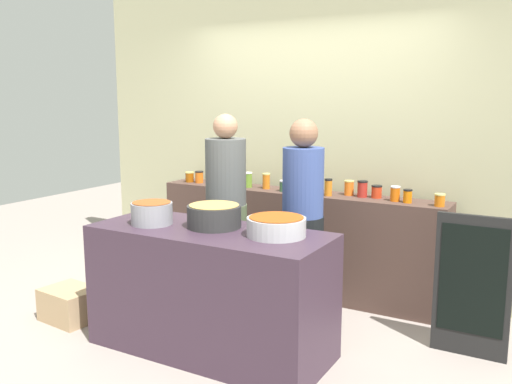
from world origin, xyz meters
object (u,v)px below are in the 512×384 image
object	(u,v)px
cooking_pot_right	(276,227)
cook_in_cap	(302,232)
preserve_jar_11	(362,189)
cooking_pot_left	(152,213)
preserve_jar_13	(395,194)
cook_with_tongs	(226,222)
preserve_jar_7	(300,184)
preserve_jar_12	(377,192)
preserve_jar_6	(283,186)
preserve_jar_8	(318,188)
bread_crate	(70,304)
preserve_jar_14	(408,196)
preserve_jar_4	(248,180)
preserve_jar_15	(440,200)
preserve_jar_9	(328,187)
preserve_jar_0	(190,177)
chalkboard_sign	(472,286)
preserve_jar_1	(199,177)
cooking_pot_center	(214,216)
preserve_jar_5	(266,181)
preserve_jar_3	(235,180)
preserve_jar_2	(224,177)
preserve_jar_10	(349,188)

from	to	relation	value
cooking_pot_right	cook_in_cap	world-z (taller)	cook_in_cap
preserve_jar_11	cooking_pot_left	size ratio (longest dim) A/B	0.48
preserve_jar_13	cook_with_tongs	world-z (taller)	cook_with_tongs
preserve_jar_7	preserve_jar_13	distance (m)	0.89
preserve_jar_7	preserve_jar_12	bearing A→B (deg)	-0.37
preserve_jar_6	preserve_jar_8	distance (m)	0.33
cooking_pot_right	bread_crate	xyz separation A→B (m)	(-1.78, -0.19, -0.82)
preserve_jar_6	preserve_jar_11	xyz separation A→B (m)	(0.71, 0.08, 0.02)
preserve_jar_14	preserve_jar_4	bearing A→B (deg)	178.96
preserve_jar_6	preserve_jar_11	size ratio (longest dim) A/B	0.72
preserve_jar_4	preserve_jar_15	distance (m)	1.77
preserve_jar_8	preserve_jar_15	xyz separation A→B (m)	(1.04, -0.03, -0.01)
preserve_jar_9	cooking_pot_left	size ratio (longest dim) A/B	0.50
preserve_jar_0	cooking_pot_right	bearing A→B (deg)	-38.06
chalkboard_sign	preserve_jar_0	bearing A→B (deg)	168.91
preserve_jar_1	cooking_pot_center	bearing A→B (deg)	-51.08
preserve_jar_5	preserve_jar_1	bearing A→B (deg)	-178.95
preserve_jar_12	bread_crate	distance (m)	2.69
preserve_jar_9	cook_in_cap	size ratio (longest dim) A/B	0.09
cooking_pot_center	preserve_jar_3	bearing A→B (deg)	116.26
preserve_jar_1	chalkboard_sign	distance (m)	2.77
preserve_jar_1	preserve_jar_7	xyz separation A→B (m)	(1.07, 0.07, 0.00)
preserve_jar_11	preserve_jar_13	size ratio (longest dim) A/B	1.13
preserve_jar_7	cooking_pot_left	world-z (taller)	preserve_jar_7
preserve_jar_2	preserve_jar_4	xyz separation A→B (m)	(0.32, -0.08, 0.01)
preserve_jar_8	preserve_jar_9	xyz separation A→B (m)	(0.11, -0.03, 0.02)
preserve_jar_2	preserve_jar_15	bearing A→B (deg)	-3.56
preserve_jar_5	preserve_jar_14	bearing A→B (deg)	-1.40
cook_with_tongs	preserve_jar_4	bearing A→B (deg)	104.08
preserve_jar_13	preserve_jar_4	bearing A→B (deg)	179.67
cook_in_cap	preserve_jar_9	bearing A→B (deg)	92.26
preserve_jar_3	cook_in_cap	world-z (taller)	cook_in_cap
preserve_jar_2	preserve_jar_10	world-z (taller)	preserve_jar_10
preserve_jar_10	preserve_jar_11	size ratio (longest dim) A/B	0.91
preserve_jar_15	cooking_pot_left	world-z (taller)	cooking_pot_left
preserve_jar_10	preserve_jar_13	size ratio (longest dim) A/B	1.03
preserve_jar_11	preserve_jar_5	bearing A→B (deg)	-177.91
preserve_jar_8	preserve_jar_12	distance (m)	0.51
preserve_jar_14	preserve_jar_3	bearing A→B (deg)	177.88
preserve_jar_11	cooking_pot_center	bearing A→B (deg)	-114.75
preserve_jar_3	preserve_jar_1	bearing A→B (deg)	-173.53
preserve_jar_5	cooking_pot_right	xyz separation A→B (m)	(0.79, -1.31, -0.07)
preserve_jar_3	cooking_pot_center	distance (m)	1.49
cooking_pot_right	preserve_jar_3	bearing A→B (deg)	130.67
preserve_jar_8	preserve_jar_9	distance (m)	0.11
preserve_jar_1	cook_in_cap	distance (m)	1.56
preserve_jar_12	preserve_jar_11	bearing A→B (deg)	-169.54
preserve_jar_12	cook_with_tongs	bearing A→B (deg)	-147.69
preserve_jar_10	cook_with_tongs	xyz separation A→B (m)	(-0.83, -0.69, -0.26)
preserve_jar_9	chalkboard_sign	xyz separation A→B (m)	(1.28, -0.51, -0.51)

